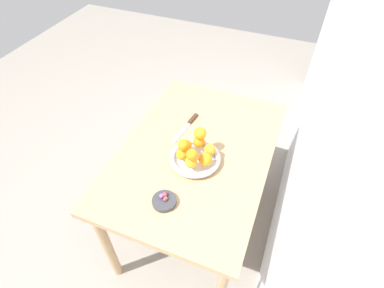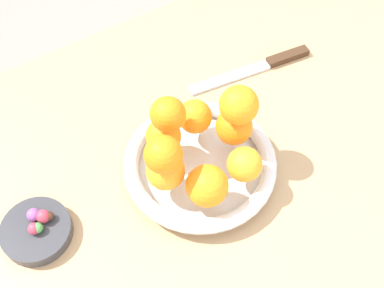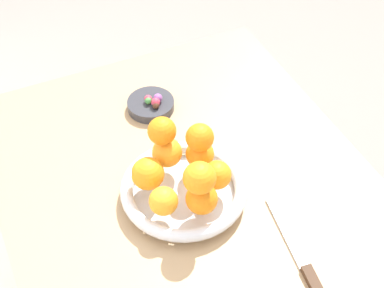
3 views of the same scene
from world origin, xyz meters
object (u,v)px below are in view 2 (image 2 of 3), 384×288
(candy_dish, at_px, (37,231))
(orange_0, at_px, (166,171))
(orange_5, at_px, (163,136))
(candy_ball_4, at_px, (37,228))
(knife, at_px, (261,66))
(fruit_bowl, at_px, (200,164))
(orange_4, at_px, (195,117))
(orange_8, at_px, (168,114))
(orange_6, at_px, (163,154))
(dining_table, at_px, (224,170))
(candy_ball_2, at_px, (49,216))
(orange_2, at_px, (245,164))
(candy_ball_3, at_px, (43,216))
(orange_1, at_px, (207,186))
(candy_ball_0, at_px, (34,215))
(candy_ball_1, at_px, (34,229))
(orange_3, at_px, (232,128))
(orange_7, at_px, (237,106))

(candy_dish, bearing_deg, orange_0, 167.83)
(orange_5, xyz_separation_m, candy_ball_4, (0.24, 0.02, -0.04))
(candy_ball_4, bearing_deg, knife, -168.40)
(fruit_bowl, xyz_separation_m, orange_4, (-0.03, -0.06, 0.05))
(orange_0, distance_m, orange_8, 0.09)
(orange_0, distance_m, orange_6, 0.06)
(fruit_bowl, distance_m, orange_8, 0.12)
(dining_table, relative_size, candy_ball_2, 71.01)
(dining_table, height_order, fruit_bowl, fruit_bowl)
(orange_0, distance_m, orange_4, 0.12)
(orange_2, relative_size, orange_5, 0.97)
(fruit_bowl, distance_m, candy_ball_3, 0.26)
(orange_6, distance_m, knife, 0.36)
(orange_6, relative_size, candy_ball_3, 2.70)
(orange_1, xyz_separation_m, candy_ball_0, (0.24, -0.12, -0.04))
(fruit_bowl, bearing_deg, orange_8, -58.84)
(fruit_bowl, height_order, orange_8, orange_8)
(orange_8, height_order, candy_ball_1, orange_8)
(fruit_bowl, relative_size, orange_4, 4.41)
(orange_8, relative_size, candy_ball_2, 3.64)
(orange_5, height_order, candy_ball_4, orange_5)
(knife, bearing_deg, orange_0, 25.43)
(orange_1, distance_m, orange_5, 0.12)
(fruit_bowl, distance_m, orange_1, 0.09)
(candy_ball_1, height_order, candy_ball_3, candy_ball_3)
(dining_table, height_order, candy_ball_1, candy_ball_1)
(candy_dish, bearing_deg, orange_2, 162.74)
(orange_2, bearing_deg, candy_dish, -17.26)
(candy_dish, xyz_separation_m, candy_ball_4, (-0.00, 0.01, 0.02))
(orange_3, distance_m, candy_ball_0, 0.34)
(candy_ball_0, distance_m, candy_ball_2, 0.02)
(fruit_bowl, bearing_deg, orange_6, 10.37)
(orange_6, relative_size, orange_8, 1.02)
(orange_3, relative_size, orange_7, 1.00)
(candy_dish, bearing_deg, candy_ball_4, 122.62)
(orange_0, bearing_deg, candy_ball_0, -16.80)
(orange_1, bearing_deg, orange_8, -90.13)
(orange_2, bearing_deg, orange_7, -110.20)
(fruit_bowl, relative_size, orange_6, 4.47)
(orange_7, bearing_deg, orange_6, 5.93)
(candy_ball_1, bearing_deg, orange_8, -176.73)
(fruit_bowl, xyz_separation_m, orange_5, (0.04, -0.05, 0.05))
(dining_table, bearing_deg, candy_ball_0, -5.65)
(candy_dish, distance_m, orange_0, 0.22)
(orange_3, xyz_separation_m, candy_ball_4, (0.34, -0.03, -0.04))
(orange_6, relative_size, candy_ball_1, 3.09)
(dining_table, bearing_deg, orange_5, -16.46)
(orange_6, bearing_deg, orange_8, -125.58)
(candy_ball_2, bearing_deg, dining_table, 176.35)
(orange_5, bearing_deg, fruit_bowl, 125.29)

